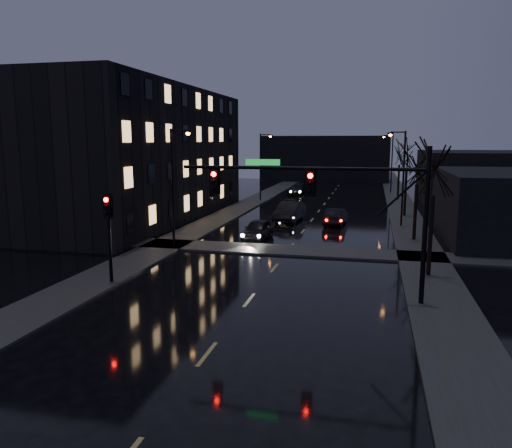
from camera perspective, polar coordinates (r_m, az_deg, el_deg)
The scene contains 22 objects.
ground at distance 16.05m, azimuth -8.02°, elevation -17.35°, with size 160.00×160.00×0.00m, color black.
sidewalk_left at distance 50.75m, azimuth -2.76°, elevation 1.41°, with size 3.00×140.00×0.12m, color #2D2D2B.
sidewalk_right at distance 48.94m, azimuth 16.76°, elevation 0.71°, with size 3.00×140.00×0.12m, color #2D2D2B.
sidewalk_cross at distance 33.04m, azimuth 3.61°, elevation -3.02°, with size 40.00×3.00×0.12m, color #2D2D2B.
apartment_block at distance 48.50m, azimuth -13.68°, elevation 7.82°, with size 12.00×30.00×12.00m, color black.
commercial_right_far at distance 62.56m, azimuth 24.00°, elevation 4.84°, with size 12.00×18.00×6.00m, color black.
far_block at distance 91.74m, azimuth 8.03°, elevation 7.43°, with size 22.00×10.00×8.00m, color black.
signal_mast at distance 22.48m, azimuth 9.39°, elevation 3.37°, with size 11.11×0.41×7.00m.
signal_pole_left at distance 26.06m, azimuth -16.47°, elevation -0.18°, with size 0.35×0.41×4.53m.
tree_near at distance 27.50m, azimuth 19.76°, elevation 6.87°, with size 3.52×3.52×8.08m.
tree_mid_a at distance 37.46m, azimuth 18.03°, elevation 6.93°, with size 3.30×3.30×7.58m.
tree_mid_b at distance 49.41m, azimuth 16.94°, elevation 8.41°, with size 3.74×3.74×8.59m.
tree_far at distance 63.39m, azimuth 16.13°, elevation 8.11°, with size 3.43×3.43×7.88m.
streetlight_l_near at distance 33.95m, azimuth -9.23°, elevation 5.26°, with size 1.53×0.28×8.00m.
streetlight_l_far at distance 59.77m, azimuth 0.71°, elevation 7.18°, with size 1.53×0.28×8.00m.
streetlight_r_mid at distance 43.44m, azimuth 16.24°, elevation 5.92°, with size 1.53×0.28×8.00m.
streetlight_r_far at distance 71.39m, azimuth 15.11°, elevation 7.24°, with size 1.53×0.28×8.00m.
oncoming_car_a at distance 36.89m, azimuth 0.20°, elevation -0.62°, with size 1.71×4.25×1.45m, color black.
oncoming_car_b at distance 45.21m, azimuth 3.88°, elevation 1.41°, with size 1.81×5.20×1.71m, color black.
oncoming_car_c at distance 50.52m, azimuth 3.88°, elevation 2.06°, with size 2.23×4.83×1.34m, color black.
oncoming_car_d at distance 67.16m, azimuth 4.80°, elevation 3.95°, with size 2.03×4.99×1.45m, color black.
lead_car at distance 43.79m, azimuth 9.09°, elevation 0.86°, with size 1.51×4.32×1.42m, color black.
Camera 1 is at (5.31, -13.31, 7.24)m, focal length 35.00 mm.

